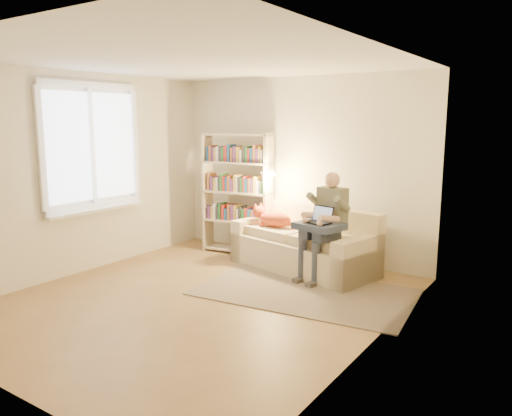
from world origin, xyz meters
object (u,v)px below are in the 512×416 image
Objects in this scene: sofa at (305,247)px; person at (326,219)px; laptop at (317,218)px; bookshelf at (237,187)px; cat at (273,218)px.

person is at bearing -18.45° from sofa.
laptop reaches higher than sofa.
cat is at bearing -21.07° from bookshelf.
laptop is 0.19× the size of bookshelf.
laptop reaches higher than cat.
sofa is 0.66m from person.
sofa is 0.69m from laptop.
sofa is at bearing 147.62° from laptop.
laptop is 1.68m from bookshelf.
bookshelf is at bearing 174.71° from laptop.
person is 0.12m from laptop.
person is 1.83× the size of cat.
sofa reaches higher than cat.
bookshelf is (-0.75, 0.18, 0.36)m from cat.
cat is 0.91m from laptop.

